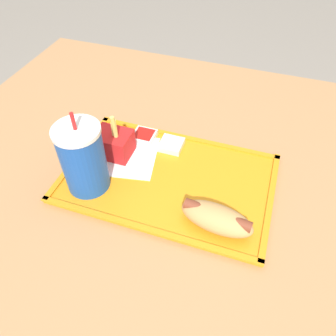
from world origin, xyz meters
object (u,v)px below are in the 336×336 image
soda_cup (83,158)px  sauce_cup_mayo (171,144)px  fries_carton (114,143)px  hot_dog_far (217,218)px  sauce_cup_ketchup (144,136)px

soda_cup → sauce_cup_mayo: 0.22m
fries_carton → soda_cup: bearing=83.3°
soda_cup → fries_carton: bearing=-96.7°
soda_cup → fries_carton: 0.11m
hot_dog_far → fries_carton: 0.29m
sauce_cup_mayo → sauce_cup_ketchup: same height
soda_cup → sauce_cup_ketchup: bearing=-108.1°
fries_carton → sauce_cup_ketchup: fries_carton is taller
soda_cup → fries_carton: (-0.01, -0.10, -0.04)m
soda_cup → sauce_cup_mayo: (-0.13, -0.16, -0.07)m
fries_carton → sauce_cup_mayo: bearing=-151.4°
sauce_cup_ketchup → fries_carton: bearing=57.9°
hot_dog_far → sauce_cup_mayo: (0.15, -0.18, -0.02)m
fries_carton → sauce_cup_mayo: fries_carton is taller
soda_cup → hot_dog_far: size_ratio=1.27×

